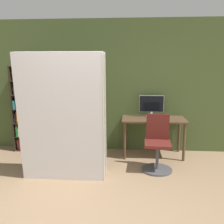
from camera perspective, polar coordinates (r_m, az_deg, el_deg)
wall_back at (r=5.21m, az=-0.67°, el=5.88°), size 8.00×0.06×2.70m
desk at (r=4.98m, az=9.46°, el=-2.63°), size 1.23×0.64×0.76m
monitor at (r=5.09m, az=9.01°, el=1.49°), size 0.50×0.23×0.43m
office_chair at (r=4.39m, az=10.34°, el=-8.02°), size 0.52×0.52×0.95m
bookshelf at (r=5.53m, az=-18.68°, el=0.78°), size 0.72×0.33×1.77m
mattress_near at (r=3.84m, az=-11.45°, el=-1.51°), size 1.30×0.32×1.98m
mattress_far at (r=4.06m, az=-10.56°, el=-0.81°), size 1.30×0.31×1.98m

